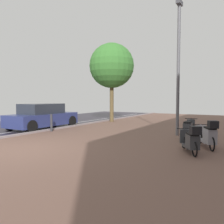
{
  "coord_description": "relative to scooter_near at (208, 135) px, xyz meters",
  "views": [
    {
      "loc": [
        6.59,
        -5.0,
        1.72
      ],
      "look_at": [
        1.97,
        3.0,
        1.16
      ],
      "focal_mm": 37.58,
      "sensor_mm": 36.0,
      "label": 1
    }
  ],
  "objects": [
    {
      "name": "scooter_mid",
      "position": [
        -0.35,
        -1.08,
        -0.03
      ],
      "size": [
        0.97,
        1.48,
        0.92
      ],
      "color": "black",
      "rests_on": "ground"
    },
    {
      "name": "lamp_post",
      "position": [
        -1.62,
        2.26,
        2.88
      ],
      "size": [
        0.2,
        0.52,
        6.02
      ],
      "color": "slate",
      "rests_on": "ground"
    },
    {
      "name": "parked_car_near",
      "position": [
        -8.89,
        0.99,
        0.2
      ],
      "size": [
        1.84,
        4.1,
        1.39
      ],
      "color": "navy",
      "rests_on": "ground"
    },
    {
      "name": "bollard_far",
      "position": [
        -7.53,
        0.29,
        -0.01
      ],
      "size": [
        0.12,
        0.12,
        0.89
      ],
      "color": "#38383D",
      "rests_on": "ground"
    },
    {
      "name": "ground",
      "position": [
        -4.05,
        -3.48,
        -0.47
      ],
      "size": [
        21.0,
        40.0,
        0.13
      ],
      "color": "#26212C"
    },
    {
      "name": "street_tree",
      "position": [
        -7.3,
        6.05,
        3.53
      ],
      "size": [
        3.17,
        3.17,
        5.58
      ],
      "color": "brown",
      "rests_on": "ground"
    },
    {
      "name": "scooter_far",
      "position": [
        -0.89,
        1.16,
        -0.03
      ],
      "size": [
        0.52,
        1.77,
        0.87
      ],
      "color": "black",
      "rests_on": "ground"
    },
    {
      "name": "scooter_near",
      "position": [
        0.0,
        0.0,
        0.0
      ],
      "size": [
        0.99,
        1.66,
        1.01
      ],
      "color": "black",
      "rests_on": "ground"
    }
  ]
}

